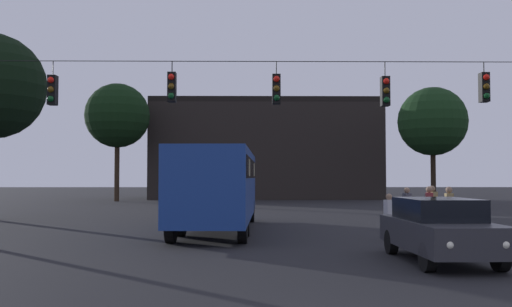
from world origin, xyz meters
The scene contains 12 objects.
ground_plane centered at (0.00, 24.50, 0.00)m, with size 168.00×168.00×0.00m, color black.
overhead_signal_span centered at (-0.05, 11.51, 3.87)m, with size 20.67×0.44×6.72m.
city_bus centered at (-2.14, 15.25, 1.87)m, with size 2.89×11.08×3.00m.
car_near_right centered at (3.61, 7.21, 0.80)m, with size 1.90×4.37×1.52m.
pedestrian_crossing_left centered at (3.49, 11.59, 0.84)m, with size 0.28×0.39×1.51m.
pedestrian_crossing_center centered at (5.51, 13.85, 0.97)m, with size 0.31×0.40×1.71m.
pedestrian_crossing_right centered at (6.07, 15.21, 0.97)m, with size 0.35×0.42×1.71m.
pedestrian_near_bus centered at (5.07, 15.13, 0.93)m, with size 0.28×0.39×1.64m.
pedestrian_trailing centered at (5.91, 12.95, 0.97)m, with size 0.28×0.39×1.71m.
corner_building centered at (0.57, 47.85, 4.66)m, with size 21.33×8.42×9.32m.
tree_left_silhouette centered at (12.93, 35.92, 6.25)m, with size 5.21×5.21×8.87m.
tree_behind_building centered at (-12.19, 41.21, 7.24)m, with size 5.45×5.45×9.99m.
Camera 1 is at (-0.96, -6.32, 2.04)m, focal length 39.38 mm.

